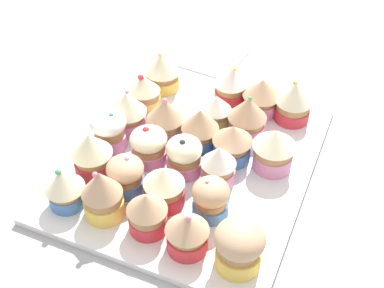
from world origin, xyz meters
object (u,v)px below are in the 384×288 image
Objects in this scene: cupcake_6 at (165,118)px; cupcake_1 at (145,92)px; cupcake_9 at (102,194)px; cupcake_8 at (126,175)px; cupcake_22 at (294,101)px; cupcake_0 at (162,71)px; cupcake_2 at (127,110)px; cupcake_14 at (166,186)px; napkin at (211,56)px; cupcake_13 at (187,156)px; cupcake_16 at (262,95)px; cupcake_5 at (65,187)px; cupcake_21 at (187,232)px; cupcake_12 at (202,128)px; cupcake_15 at (150,213)px; cupcake_20 at (211,198)px; baking_tray at (192,160)px; cupcake_19 at (218,165)px; cupcake_17 at (247,116)px; cupcake_11 at (216,111)px; cupcake_3 at (109,130)px; cupcake_4 at (92,153)px; cupcake_18 at (232,142)px; cupcake_23 at (274,148)px; cupcake_10 at (231,86)px; cupcake_7 at (149,145)px; cupcake_24 at (239,246)px.

cupcake_1 is at bearing -130.72° from cupcake_6.
cupcake_1 is at bearing -166.37° from cupcake_9.
cupcake_22 is (-26.14, 18.43, 0.70)cm from cupcake_8.
cupcake_0 is 13.98cm from cupcake_6.
cupcake_6 is (-0.57, 6.70, 0.12)cm from cupcake_2.
cupcake_9 is 9.08cm from cupcake_14.
cupcake_1 reaches higher than napkin.
cupcake_13 is 1.00× the size of cupcake_16.
cupcake_16 is at bearing 109.56° from cupcake_1.
cupcake_21 is (0.38, 19.31, -0.13)cm from cupcake_5.
cupcake_6 is 1.18× the size of cupcake_16.
cupcake_0 and cupcake_12 have the same top height.
cupcake_15 is 1.04× the size of cupcake_20.
cupcake_6 reaches higher than cupcake_16.
baking_tray is 7.74cm from cupcake_19.
cupcake_16 is (-12.49, 6.07, -0.29)cm from cupcake_12.
cupcake_5 is 23.56cm from cupcake_12.
napkin is at bearing -164.85° from cupcake_13.
cupcake_19 is (-6.99, 5.33, 0.11)cm from cupcake_14.
napkin is at bearing 171.70° from cupcake_2.
cupcake_2 is 19.99cm from cupcake_17.
cupcake_0 is 1.19× the size of cupcake_11.
cupcake_3 is 0.99× the size of cupcake_15.
cupcake_9 is (6.57, 5.74, 0.03)cm from cupcake_4.
cupcake_0 reaches higher than cupcake_16.
cupcake_15 is at bearing 63.55° from cupcake_4.
cupcake_6 reaches higher than napkin.
cupcake_19 is at bearing 107.35° from cupcake_4.
cupcake_19 is at bearing 61.72° from cupcake_6.
baking_tray is 6.28× the size of cupcake_1.
baking_tray is at bearing 55.26° from cupcake_1.
cupcake_18 is at bearing 89.91° from cupcake_2.
cupcake_12 is 29.18cm from napkin.
cupcake_16 is 21.67cm from napkin.
cupcake_19 is at bearing 60.27° from baking_tray.
cupcake_5 is 0.91× the size of cupcake_17.
cupcake_1 is 11.50cm from cupcake_3.
cupcake_23 reaches higher than cupcake_20.
cupcake_21 is at bearing -0.25° from cupcake_16.
cupcake_6 is 9.03cm from cupcake_11.
cupcake_12 is 1.08× the size of cupcake_15.
cupcake_15 is at bearing -0.05° from cupcake_10.
cupcake_19 is (-12.32, 5.17, 0.06)cm from cupcake_15.
cupcake_14 is at bearing -24.21° from cupcake_22.
cupcake_3 is 9.28cm from cupcake_6.
cupcake_4 reaches higher than cupcake_7.
cupcake_18 is (-18.07, 5.35, -0.06)cm from cupcake_15.
cupcake_13 reaches higher than baking_tray.
cupcake_9 is at bearing -23.16° from cupcake_16.
cupcake_19 is 15.13cm from cupcake_24.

